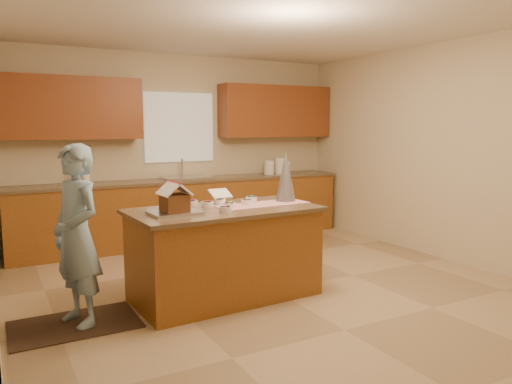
% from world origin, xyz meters
% --- Properties ---
extents(floor, '(5.50, 5.50, 0.00)m').
position_xyz_m(floor, '(0.00, 0.00, 0.00)').
color(floor, tan).
rests_on(floor, ground).
extents(ceiling, '(5.50, 5.50, 0.00)m').
position_xyz_m(ceiling, '(0.00, 0.00, 2.70)').
color(ceiling, silver).
rests_on(ceiling, floor).
extents(wall_back, '(5.50, 5.50, 0.00)m').
position_xyz_m(wall_back, '(0.00, 2.75, 1.35)').
color(wall_back, beige).
rests_on(wall_back, floor).
extents(wall_right, '(5.50, 5.50, 0.00)m').
position_xyz_m(wall_right, '(2.50, 0.00, 1.35)').
color(wall_right, beige).
rests_on(wall_right, floor).
extents(window_curtain, '(1.05, 0.03, 1.00)m').
position_xyz_m(window_curtain, '(0.00, 2.72, 1.65)').
color(window_curtain, white).
rests_on(window_curtain, wall_back).
extents(back_counter_base, '(4.80, 0.60, 0.88)m').
position_xyz_m(back_counter_base, '(0.00, 2.45, 0.44)').
color(back_counter_base, brown).
rests_on(back_counter_base, floor).
extents(back_counter_top, '(4.85, 0.63, 0.04)m').
position_xyz_m(back_counter_top, '(0.00, 2.45, 0.90)').
color(back_counter_top, brown).
rests_on(back_counter_top, back_counter_base).
extents(upper_cabinet_left, '(1.85, 0.35, 0.80)m').
position_xyz_m(upper_cabinet_left, '(-1.55, 2.57, 1.90)').
color(upper_cabinet_left, brown).
rests_on(upper_cabinet_left, wall_back).
extents(upper_cabinet_right, '(1.85, 0.35, 0.80)m').
position_xyz_m(upper_cabinet_right, '(1.55, 2.57, 1.90)').
color(upper_cabinet_right, brown).
rests_on(upper_cabinet_right, wall_back).
extents(sink, '(0.70, 0.45, 0.12)m').
position_xyz_m(sink, '(0.00, 2.45, 0.89)').
color(sink, silver).
rests_on(sink, back_counter_top).
extents(faucet, '(0.03, 0.03, 0.28)m').
position_xyz_m(faucet, '(0.00, 2.63, 1.06)').
color(faucet, silver).
rests_on(faucet, back_counter_top).
extents(island_base, '(1.77, 0.95, 0.85)m').
position_xyz_m(island_base, '(-0.52, 0.07, 0.42)').
color(island_base, brown).
rests_on(island_base, floor).
extents(island_top, '(1.85, 1.03, 0.04)m').
position_xyz_m(island_top, '(-0.52, 0.07, 0.87)').
color(island_top, brown).
rests_on(island_top, island_base).
extents(table_runner, '(0.98, 0.39, 0.01)m').
position_xyz_m(table_runner, '(-0.09, 0.09, 0.89)').
color(table_runner, maroon).
rests_on(table_runner, island_top).
extents(baking_tray, '(0.46, 0.35, 0.02)m').
position_xyz_m(baking_tray, '(-1.05, -0.01, 0.90)').
color(baking_tray, silver).
rests_on(baking_tray, island_top).
extents(cookbook, '(0.22, 0.18, 0.09)m').
position_xyz_m(cookbook, '(-0.39, 0.44, 0.97)').
color(cookbook, white).
rests_on(cookbook, island_top).
extents(tinsel_tree, '(0.22, 0.22, 0.53)m').
position_xyz_m(tinsel_tree, '(0.23, 0.15, 1.15)').
color(tinsel_tree, silver).
rests_on(tinsel_tree, island_top).
extents(rug, '(1.03, 0.67, 0.01)m').
position_xyz_m(rug, '(-1.93, 0.04, 0.01)').
color(rug, black).
rests_on(rug, floor).
extents(boy, '(0.53, 0.65, 1.52)m').
position_xyz_m(boy, '(-1.88, 0.04, 0.77)').
color(boy, '#8CAFC6').
rests_on(boy, rug).
extents(canister_a, '(0.16, 0.16, 0.22)m').
position_xyz_m(canister_a, '(1.37, 2.45, 1.03)').
color(canister_a, white).
rests_on(canister_a, back_counter_top).
extents(canister_b, '(0.18, 0.18, 0.25)m').
position_xyz_m(canister_b, '(1.58, 2.45, 1.05)').
color(canister_b, white).
rests_on(canister_b, back_counter_top).
extents(canister_c, '(0.14, 0.14, 0.20)m').
position_xyz_m(canister_c, '(1.68, 2.45, 1.02)').
color(canister_c, white).
rests_on(canister_c, back_counter_top).
extents(paper_towel, '(0.11, 0.11, 0.23)m').
position_xyz_m(paper_towel, '(-1.39, 2.45, 1.04)').
color(paper_towel, white).
rests_on(paper_towel, back_counter_top).
extents(gingerbread_house, '(0.28, 0.28, 0.27)m').
position_xyz_m(gingerbread_house, '(-1.05, -0.01, 1.01)').
color(gingerbread_house, brown).
rests_on(gingerbread_house, baking_tray).
extents(candy_bowls, '(0.76, 0.62, 0.05)m').
position_xyz_m(candy_bowls, '(-0.46, 0.18, 0.91)').
color(candy_bowls, '#CBF426').
rests_on(candy_bowls, island_top).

